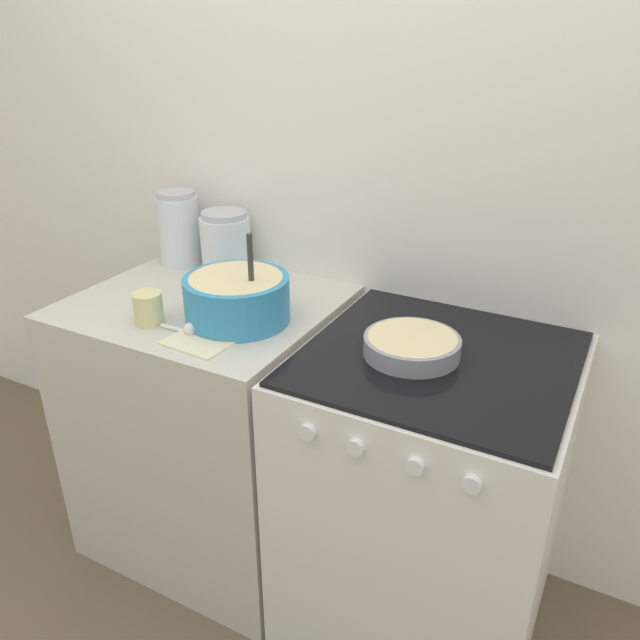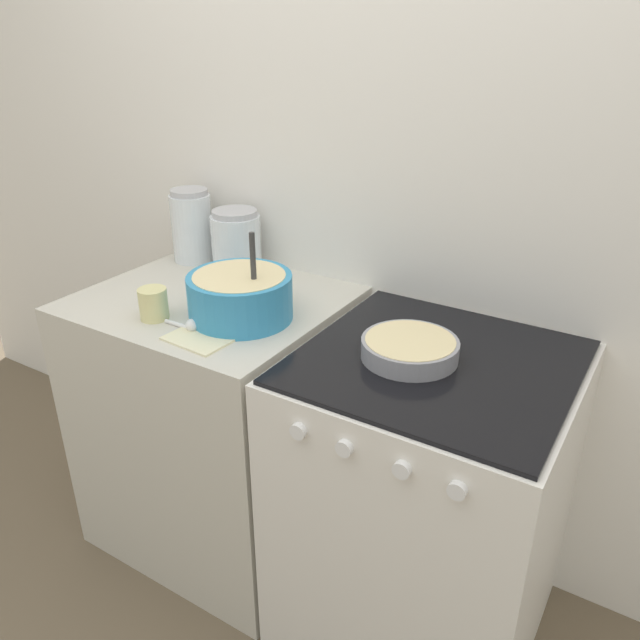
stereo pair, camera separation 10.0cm
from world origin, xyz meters
name	(u,v)px [view 1 (the left image)]	position (x,y,z in m)	size (l,w,h in m)	color
wall_back	(371,200)	(0.00, 0.71, 1.20)	(4.56, 0.05, 2.40)	white
countertop_cabinet	(214,424)	(-0.39, 0.34, 0.46)	(0.78, 0.69, 0.92)	beige
stove	(426,496)	(0.37, 0.34, 0.46)	(0.70, 0.70, 0.92)	white
mixing_bowl	(237,296)	(-0.21, 0.28, 1.00)	(0.30, 0.30, 0.27)	#338CBF
baking_pan	(412,345)	(0.30, 0.31, 0.95)	(0.25, 0.25, 0.05)	gray
storage_jar_left	(179,233)	(-0.67, 0.58, 1.03)	(0.14, 0.14, 0.26)	silver
storage_jar_middle	(226,247)	(-0.47, 0.58, 1.01)	(0.17, 0.17, 0.21)	silver
tin_can	(148,308)	(-0.43, 0.14, 0.97)	(0.08, 0.08, 0.09)	beige
recipe_page	(219,330)	(-0.22, 0.19, 0.92)	(0.19, 0.31, 0.01)	beige
measuring_spoon	(186,329)	(-0.29, 0.14, 0.94)	(0.12, 0.04, 0.04)	white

